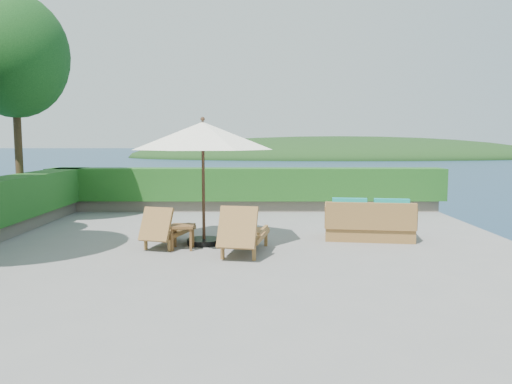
{
  "coord_description": "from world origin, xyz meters",
  "views": [
    {
      "loc": [
        0.29,
        -10.07,
        2.24
      ],
      "look_at": [
        0.3,
        0.8,
        1.1
      ],
      "focal_mm": 35.0,
      "sensor_mm": 36.0,
      "label": 1
    }
  ],
  "objects_px": {
    "side_table": "(183,229)",
    "patio_umbrella": "(203,137)",
    "wicker_loveseat": "(369,223)",
    "lounge_right": "(244,233)",
    "lounge_left": "(167,229)"
  },
  "relations": [
    {
      "from": "patio_umbrella",
      "to": "lounge_right",
      "type": "bearing_deg",
      "value": -46.9
    },
    {
      "from": "lounge_left",
      "to": "wicker_loveseat",
      "type": "distance_m",
      "value": 4.48
    },
    {
      "from": "lounge_left",
      "to": "wicker_loveseat",
      "type": "xyz_separation_m",
      "value": [
        4.43,
        0.72,
        0.01
      ]
    },
    {
      "from": "lounge_left",
      "to": "lounge_right",
      "type": "relative_size",
      "value": 0.89
    },
    {
      "from": "patio_umbrella",
      "to": "lounge_left",
      "type": "bearing_deg",
      "value": -164.2
    },
    {
      "from": "patio_umbrella",
      "to": "wicker_loveseat",
      "type": "height_order",
      "value": "patio_umbrella"
    },
    {
      "from": "patio_umbrella",
      "to": "wicker_loveseat",
      "type": "distance_m",
      "value": 4.17
    },
    {
      "from": "patio_umbrella",
      "to": "side_table",
      "type": "height_order",
      "value": "patio_umbrella"
    },
    {
      "from": "patio_umbrella",
      "to": "wicker_loveseat",
      "type": "relative_size",
      "value": 1.8
    },
    {
      "from": "lounge_right",
      "to": "side_table",
      "type": "distance_m",
      "value": 1.34
    },
    {
      "from": "patio_umbrella",
      "to": "lounge_right",
      "type": "xyz_separation_m",
      "value": [
        0.88,
        -0.94,
        -1.88
      ]
    },
    {
      "from": "side_table",
      "to": "patio_umbrella",
      "type": "bearing_deg",
      "value": 52.5
    },
    {
      "from": "patio_umbrella",
      "to": "lounge_right",
      "type": "distance_m",
      "value": 2.28
    },
    {
      "from": "wicker_loveseat",
      "to": "lounge_left",
      "type": "bearing_deg",
      "value": -162.4
    },
    {
      "from": "lounge_left",
      "to": "lounge_right",
      "type": "height_order",
      "value": "lounge_right"
    }
  ]
}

